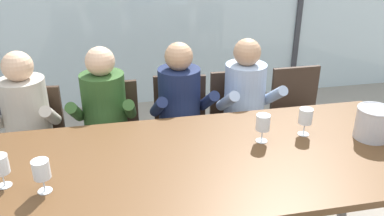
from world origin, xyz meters
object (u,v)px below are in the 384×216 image
Objects in this scene: wine_glass_near_bucket at (306,117)px; wine_glass_spare_empty at (263,124)px; ice_bucket_primary at (373,123)px; wine_glass_by_left_taster at (41,171)px; dining_table at (204,167)px; person_beige_jumper at (25,125)px; person_olive_shirt at (104,118)px; person_navy_polo at (182,111)px; wine_glass_by_right_taster at (0,166)px; person_pale_blue_shirt at (248,106)px; chair_left_of_center at (113,131)px; chair_near_curtain at (34,137)px; chair_center at (181,123)px; chair_near_window_right at (298,112)px; chair_right_of_center at (237,117)px.

wine_glass_near_bucket is 1.00× the size of wine_glass_spare_empty.
ice_bucket_primary is 1.23× the size of wine_glass_by_left_taster.
wine_glass_spare_empty is at bearing 17.03° from dining_table.
person_beige_jumper is 0.54m from person_olive_shirt.
person_navy_polo reaches higher than wine_glass_by_left_taster.
wine_glass_by_right_taster is at bearing -176.94° from dining_table.
person_beige_jumper reaches higher than wine_glass_spare_empty.
wine_glass_near_bucket is (0.67, 0.15, 0.18)m from dining_table.
person_pale_blue_shirt is 1.82m from wine_glass_by_right_taster.
person_olive_shirt is (-0.05, -0.11, 0.17)m from chair_left_of_center.
wine_glass_by_right_taster is at bearing -83.44° from person_beige_jumper.
dining_table is at bearing -34.08° from chair_near_curtain.
person_beige_jumper is (-0.01, -0.13, 0.17)m from chair_near_curtain.
person_beige_jumper reaches higher than wine_glass_by_left_taster.
chair_near_window_right is (1.02, 0.01, 0.00)m from chair_center.
ice_bucket_primary is at bearing -90.81° from chair_near_window_right.
ice_bucket_primary is at bearing -61.26° from person_pale_blue_shirt.
wine_glass_by_left_taster is at bearing -150.20° from chair_near_window_right.
wine_glass_by_left_taster reaches higher than chair_left_of_center.
wine_glass_by_right_taster is at bearing -128.88° from chair_center.
person_pale_blue_shirt is at bearing 34.82° from wine_glass_by_left_taster.
chair_near_window_right is 1.15m from wine_glass_spare_empty.
wine_glass_by_left_taster is at bearing -72.04° from person_beige_jumper.
wine_glass_by_right_taster is (-2.09, -0.08, 0.02)m from ice_bucket_primary.
chair_near_window_right is at bearing 0.66° from chair_left_of_center.
chair_near_window_right is (1.56, 0.04, 0.00)m from chair_left_of_center.
person_beige_jumper reaches higher than chair_near_window_right.
chair_right_of_center is 0.54m from chair_near_window_right.
chair_left_of_center is 5.00× the size of wine_glass_by_left_taster.
chair_center reaches higher than dining_table.
chair_left_of_center is 5.00× the size of wine_glass_spare_empty.
person_pale_blue_shirt is 0.75m from wine_glass_spare_empty.
person_beige_jumper is at bearing 174.72° from person_navy_polo.
person_pale_blue_shirt is 0.71m from wine_glass_near_bucket.
chair_center is 1.45m from wine_glass_by_left_taster.
ice_bucket_primary is at bearing -21.45° from person_olive_shirt.
person_navy_polo is 5.54× the size of ice_bucket_primary.
wine_glass_spare_empty reaches higher than dining_table.
ice_bucket_primary is (-0.00, -0.95, 0.36)m from chair_near_window_right.
chair_center is at bearing 159.84° from person_pale_blue_shirt.
person_pale_blue_shirt reaches higher than chair_left_of_center.
person_olive_shirt reaches higher than wine_glass_near_bucket.
ice_bucket_primary is at bearing 1.30° from dining_table.
chair_near_window_right is 2.17m from person_beige_jumper.
chair_near_curtain is 0.58m from person_olive_shirt.
wine_glass_near_bucket is (1.22, -0.67, 0.21)m from person_olive_shirt.
person_olive_shirt is at bearing 143.23° from wine_glass_spare_empty.
person_pale_blue_shirt reaches higher than chair_right_of_center.
dining_table is 0.98m from person_pale_blue_shirt.
dining_table is at bearing -127.58° from person_pale_blue_shirt.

